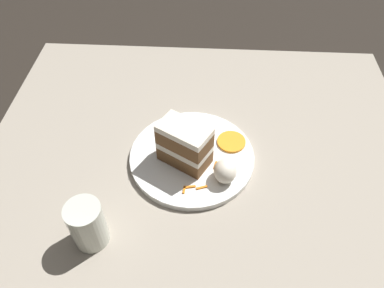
% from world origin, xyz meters
% --- Properties ---
extents(ground_plane, '(6.00, 6.00, 0.00)m').
position_xyz_m(ground_plane, '(0.00, 0.00, 0.00)').
color(ground_plane, black).
rests_on(ground_plane, ground).
extents(dining_table, '(0.92, 0.92, 0.02)m').
position_xyz_m(dining_table, '(0.00, 0.00, 0.01)').
color(dining_table, gray).
rests_on(dining_table, ground).
extents(plate, '(0.26, 0.26, 0.01)m').
position_xyz_m(plate, '(0.06, 0.02, 0.03)').
color(plate, white).
rests_on(plate, dining_table).
extents(cake_slice, '(0.10, 0.11, 0.09)m').
position_xyz_m(cake_slice, '(0.04, 0.03, 0.08)').
color(cake_slice, brown).
rests_on(cake_slice, plate).
extents(cream_dollop, '(0.05, 0.04, 0.05)m').
position_xyz_m(cream_dollop, '(-0.00, -0.05, 0.06)').
color(cream_dollop, silver).
rests_on(cream_dollop, plate).
extents(orange_garnish, '(0.06, 0.06, 0.01)m').
position_xyz_m(orange_garnish, '(0.10, -0.06, 0.04)').
color(orange_garnish, orange).
rests_on(orange_garnish, plate).
extents(carrot_shreds_scatter, '(0.18, 0.09, 0.00)m').
position_xyz_m(carrot_shreds_scatter, '(0.02, 0.02, 0.04)').
color(carrot_shreds_scatter, orange).
rests_on(carrot_shreds_scatter, plate).
extents(drinking_glass, '(0.06, 0.06, 0.09)m').
position_xyz_m(drinking_glass, '(-0.13, 0.18, 0.06)').
color(drinking_glass, beige).
rests_on(drinking_glass, dining_table).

